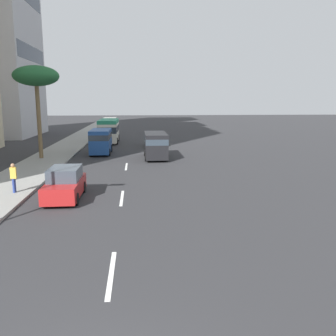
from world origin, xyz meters
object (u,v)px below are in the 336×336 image
van_lead (101,140)px  van_fourth (156,144)px  car_second (154,140)px  minibus_third (109,130)px  pedestrian_mid_block (13,177)px  car_fifth (65,184)px  palm_tree (36,77)px

van_lead → van_fourth: bearing=57.9°
car_second → minibus_third: size_ratio=0.60×
van_fourth → pedestrian_mid_block: van_fourth is taller
car_second → van_fourth: size_ratio=0.80×
car_fifth → pedestrian_mid_block: (0.97, 3.05, 0.28)m
van_lead → minibus_third: size_ratio=0.69×
van_fourth → car_fifth: 14.72m
van_lead → car_fifth: van_lead is taller
car_fifth → palm_tree: palm_tree is taller
minibus_third → car_fifth: 26.90m
van_lead → van_fourth: (-3.38, -5.39, -0.04)m
van_lead → palm_tree: 8.49m
van_lead → car_second: (5.37, -5.71, -0.66)m
van_lead → car_fifth: bearing=-1.3°
car_second → palm_tree: (-8.44, 10.89, 6.63)m
car_second → palm_tree: bearing=127.8°
car_second → car_fifth: 23.10m
car_second → van_fourth: van_fourth is taller
car_fifth → palm_tree: bearing=-160.9°
van_lead → car_fifth: size_ratio=1.13×
van_fourth → car_fifth: size_ratio=1.23×
car_fifth → pedestrian_mid_block: size_ratio=2.52×
minibus_third → pedestrian_mid_block: (-25.91, 3.51, -0.56)m
minibus_third → van_fourth: minibus_third is taller
car_fifth → pedestrian_mid_block: 3.21m
pedestrian_mid_block → palm_tree: bearing=90.4°
minibus_third → car_second: bearing=50.8°
palm_tree → pedestrian_mid_block: bearing=-172.2°
palm_tree → van_lead: bearing=-59.3°
car_second → minibus_third: (4.60, 5.63, 0.88)m
car_second → palm_tree: palm_tree is taller
van_lead → car_fifth: 16.93m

